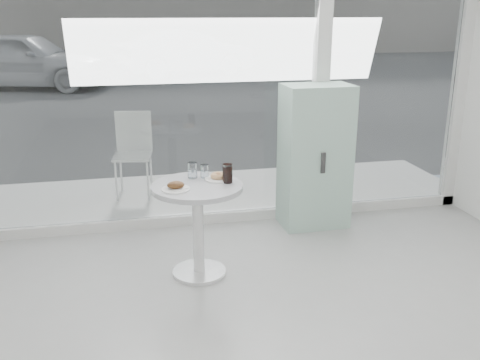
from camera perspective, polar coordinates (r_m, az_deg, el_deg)
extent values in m
cube|color=silver|center=(5.52, -0.82, -3.80)|extent=(5.00, 0.12, 0.10)
cube|color=silver|center=(6.14, 22.50, 11.01)|extent=(0.12, 0.12, 3.00)
cube|color=silver|center=(5.42, 8.66, 11.42)|extent=(0.14, 0.14, 3.00)
cube|color=white|center=(5.09, -9.60, 9.85)|extent=(3.21, 0.02, 2.60)
cube|color=white|center=(5.75, 15.98, 10.30)|extent=(1.41, 0.02, 2.60)
cylinder|color=white|center=(4.47, -4.36, -9.73)|extent=(0.44, 0.44, 0.03)
cylinder|color=white|center=(4.32, -4.47, -5.54)|extent=(0.09, 0.09, 0.70)
cylinder|color=silver|center=(4.19, -4.59, -0.76)|extent=(0.72, 0.72, 0.04)
cube|color=silver|center=(6.27, -2.27, -1.40)|extent=(5.60, 1.60, 0.05)
cube|color=#343434|center=(18.19, -9.10, 10.86)|extent=(40.00, 24.00, 0.00)
cube|color=#9DC8B6|center=(5.28, 8.00, 2.47)|extent=(0.66, 0.45, 1.40)
cube|color=#333333|center=(5.08, 8.86, 1.82)|extent=(0.04, 0.02, 0.20)
cylinder|color=white|center=(6.02, -13.07, -0.13)|extent=(0.02, 0.02, 0.46)
cylinder|color=white|center=(5.97, -9.81, -0.07)|extent=(0.02, 0.02, 0.46)
cylinder|color=white|center=(6.35, -12.58, 0.82)|extent=(0.02, 0.02, 0.46)
cylinder|color=white|center=(6.30, -9.48, 0.88)|extent=(0.02, 0.02, 0.46)
cube|color=white|center=(6.09, -11.37, 2.54)|extent=(0.46, 0.46, 0.03)
cube|color=white|center=(6.22, -11.27, 5.16)|extent=(0.40, 0.08, 0.46)
imported|color=silver|center=(16.14, -21.98, 11.80)|extent=(4.93, 3.12, 1.56)
imported|color=#AEB0B6|center=(18.20, -5.89, 13.35)|extent=(4.79, 3.02, 1.49)
cylinder|color=white|center=(4.07, -6.86, -0.98)|extent=(0.22, 0.22, 0.01)
cube|color=white|center=(4.06, -6.57, -0.88)|extent=(0.14, 0.13, 0.00)
ellipsoid|color=#371C0F|center=(4.06, -6.88, -0.53)|extent=(0.13, 0.11, 0.06)
ellipsoid|color=#371C0F|center=(4.09, -6.42, -0.48)|extent=(0.07, 0.06, 0.04)
cylinder|color=white|center=(4.30, -2.31, 0.12)|extent=(0.22, 0.22, 0.01)
torus|color=#A97A4D|center=(4.29, -2.31, 0.45)|extent=(0.13, 0.13, 0.04)
cylinder|color=white|center=(4.34, -5.09, 1.06)|extent=(0.08, 0.08, 0.13)
cylinder|color=white|center=(4.35, -5.09, 0.72)|extent=(0.07, 0.07, 0.07)
cylinder|color=white|center=(4.34, -3.81, 0.95)|extent=(0.07, 0.07, 0.11)
cylinder|color=white|center=(4.35, -3.80, 0.66)|extent=(0.06, 0.06, 0.06)
cylinder|color=white|center=(4.20, -1.34, 0.71)|extent=(0.08, 0.08, 0.15)
cylinder|color=black|center=(4.20, -1.34, 0.62)|extent=(0.07, 0.07, 0.14)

